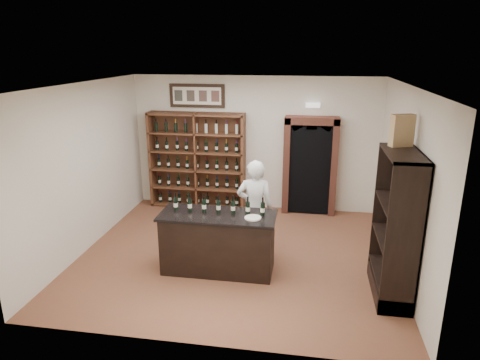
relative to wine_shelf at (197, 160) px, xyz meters
name	(u,v)px	position (x,y,z in m)	size (l,w,h in m)	color
floor	(236,254)	(1.30, -2.33, -1.10)	(5.50, 5.50, 0.00)	brown
ceiling	(236,85)	(1.30, -2.33, 1.90)	(5.50, 5.50, 0.00)	white
wall_back	(255,144)	(1.30, 0.17, 0.40)	(5.50, 0.04, 3.00)	silver
wall_left	(86,168)	(-1.45, -2.33, 0.40)	(0.04, 5.00, 3.00)	silver
wall_right	(405,182)	(4.05, -2.33, 0.40)	(0.04, 5.00, 3.00)	silver
wine_shelf	(197,160)	(0.00, 0.00, 0.00)	(2.20, 0.38, 2.20)	brown
framed_picture	(197,96)	(0.00, 0.14, 1.45)	(1.25, 0.04, 0.52)	black
arched_doorway	(310,163)	(2.55, 0.00, 0.04)	(1.17, 0.35, 2.17)	black
emergency_light	(313,105)	(2.55, 0.09, 1.30)	(0.30, 0.10, 0.10)	white
tasting_counter	(218,243)	(1.10, -2.93, -0.61)	(1.88, 0.78, 1.00)	black
counter_bottle_0	(176,204)	(0.38, -2.86, 0.01)	(0.07, 0.07, 0.30)	black
counter_bottle_1	(190,205)	(0.62, -2.86, 0.01)	(0.07, 0.07, 0.30)	black
counter_bottle_2	(204,205)	(0.86, -2.86, 0.01)	(0.07, 0.07, 0.30)	black
counter_bottle_3	(218,206)	(1.10, -2.86, 0.01)	(0.07, 0.07, 0.30)	black
counter_bottle_4	(233,207)	(1.34, -2.86, 0.01)	(0.07, 0.07, 0.30)	black
counter_bottle_5	(248,208)	(1.58, -2.86, 0.01)	(0.07, 0.07, 0.30)	black
counter_bottle_6	(263,209)	(1.82, -2.86, 0.01)	(0.07, 0.07, 0.30)	black
side_cabinet	(396,248)	(3.82, -3.23, -0.35)	(0.48, 1.20, 2.20)	black
shopkeeper	(255,208)	(1.62, -2.25, -0.23)	(0.64, 0.42, 1.75)	white
plate	(253,218)	(1.69, -3.02, -0.09)	(0.27, 0.27, 0.02)	silver
wine_crate	(402,130)	(3.81, -2.86, 1.33)	(0.33, 0.14, 0.46)	tan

